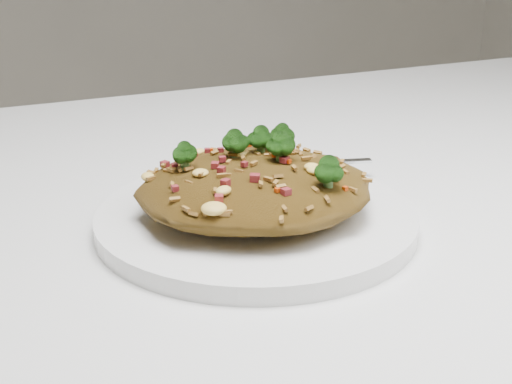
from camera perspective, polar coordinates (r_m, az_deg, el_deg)
dining_table at (r=0.70m, az=5.45°, el=-5.89°), size 1.20×0.80×0.75m
plate at (r=0.55m, az=0.00°, el=-2.13°), size 0.25×0.25×0.01m
fried_rice at (r=0.54m, az=0.02°, el=1.15°), size 0.18×0.16×0.06m
fork at (r=0.65m, az=2.98°, el=2.28°), size 0.16×0.06×0.00m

